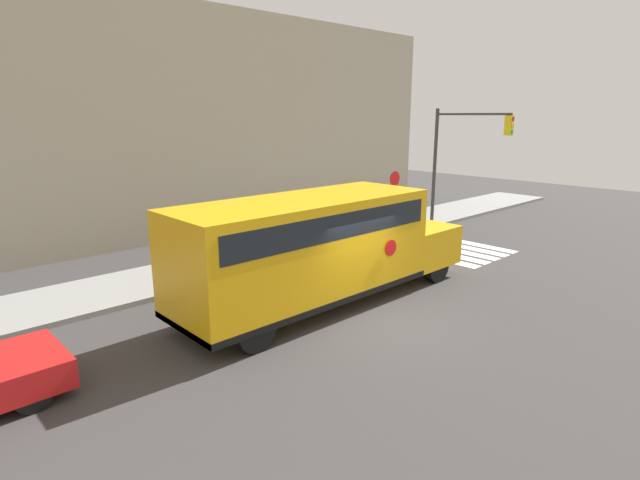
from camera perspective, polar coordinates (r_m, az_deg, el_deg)
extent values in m
plane|color=#3A3838|center=(13.14, 5.91, -8.90)|extent=(60.00, 60.00, 0.00)
cube|color=gray|center=(17.78, -10.10, -2.60)|extent=(44.00, 3.00, 0.15)
cube|color=#9E937F|center=(22.79, -19.87, 12.42)|extent=(32.00, 4.00, 9.55)
cube|color=white|center=(18.87, 13.42, -2.02)|extent=(0.50, 3.20, 0.01)
cube|color=white|center=(19.44, 14.57, -1.62)|extent=(0.50, 3.20, 0.01)
cube|color=white|center=(20.02, 15.64, -1.24)|extent=(0.50, 3.20, 0.01)
cube|color=white|center=(20.61, 16.66, -0.88)|extent=(0.50, 3.20, 0.01)
cube|color=white|center=(21.20, 17.62, -0.54)|extent=(0.50, 3.20, 0.01)
cube|color=#EAA80F|center=(13.09, -1.80, -0.83)|extent=(7.27, 2.50, 2.59)
cube|color=#EAA80F|center=(16.62, 10.36, -0.27)|extent=(2.07, 2.50, 1.22)
cube|color=black|center=(13.45, -1.76, -5.84)|extent=(7.27, 2.54, 0.16)
cube|color=black|center=(12.92, -1.83, 2.36)|extent=(6.68, 2.53, 0.64)
cylinder|color=red|center=(13.67, 8.11, -0.89)|extent=(0.44, 0.02, 0.44)
cylinder|color=black|center=(17.32, 7.21, -1.47)|extent=(1.00, 0.30, 1.00)
cylinder|color=black|center=(16.10, 13.14, -2.95)|extent=(1.00, 0.30, 1.00)
cylinder|color=black|center=(12.97, -13.13, -7.14)|extent=(1.00, 0.30, 1.00)
cylinder|color=black|center=(11.28, -7.47, -10.18)|extent=(1.00, 0.30, 1.00)
cylinder|color=black|center=(11.95, -31.93, -11.83)|extent=(0.64, 0.22, 0.64)
cylinder|color=black|center=(10.51, -30.04, -15.09)|extent=(0.64, 0.22, 0.64)
cylinder|color=#38383A|center=(22.66, 8.34, 4.01)|extent=(0.07, 0.07, 2.42)
cylinder|color=red|center=(22.46, 8.54, 6.95)|extent=(0.66, 0.03, 0.66)
cylinder|color=#38383A|center=(24.02, 12.96, 7.97)|extent=(0.16, 0.16, 5.41)
cylinder|color=#38383A|center=(22.96, 17.06, 13.60)|extent=(0.10, 3.55, 0.10)
cube|color=yellow|center=(22.17, 20.79, 12.15)|extent=(0.28, 0.28, 0.80)
cylinder|color=red|center=(22.10, 21.21, 12.79)|extent=(0.18, 0.02, 0.18)
cylinder|color=#EAB214|center=(22.10, 21.15, 12.11)|extent=(0.18, 0.02, 0.18)
cylinder|color=green|center=(22.11, 21.09, 11.44)|extent=(0.18, 0.02, 0.18)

